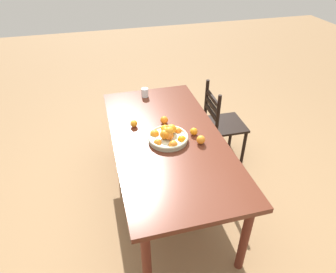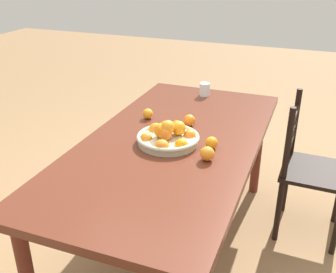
# 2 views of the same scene
# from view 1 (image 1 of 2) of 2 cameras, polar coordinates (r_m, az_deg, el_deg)

# --- Properties ---
(ground_plane) EXTENTS (12.00, 12.00, 0.00)m
(ground_plane) POSITION_cam_1_polar(r_m,az_deg,el_deg) (3.06, -0.10, -11.68)
(ground_plane) COLOR #916D48
(dining_table) EXTENTS (1.86, 0.92, 0.75)m
(dining_table) POSITION_cam_1_polar(r_m,az_deg,el_deg) (2.61, -0.12, -1.53)
(dining_table) COLOR #59291A
(dining_table) RESTS_ON ground
(chair_near_window) EXTENTS (0.41, 0.41, 0.91)m
(chair_near_window) POSITION_cam_1_polar(r_m,az_deg,el_deg) (3.32, 10.06, 2.21)
(chair_near_window) COLOR black
(chair_near_window) RESTS_ON ground
(fruit_bowl) EXTENTS (0.34, 0.34, 0.14)m
(fruit_bowl) POSITION_cam_1_polar(r_m,az_deg,el_deg) (2.50, -0.02, 0.08)
(fruit_bowl) COLOR beige
(fruit_bowl) RESTS_ON dining_table
(orange_loose_0) EXTENTS (0.07, 0.07, 0.07)m
(orange_loose_0) POSITION_cam_1_polar(r_m,az_deg,el_deg) (2.73, -0.73, 3.14)
(orange_loose_0) COLOR orange
(orange_loose_0) RESTS_ON dining_table
(orange_loose_1) EXTENTS (0.07, 0.07, 0.07)m
(orange_loose_1) POSITION_cam_1_polar(r_m,az_deg,el_deg) (2.59, 4.92, 0.95)
(orange_loose_1) COLOR orange
(orange_loose_1) RESTS_ON dining_table
(orange_loose_2) EXTENTS (0.06, 0.06, 0.06)m
(orange_loose_2) POSITION_cam_1_polar(r_m,az_deg,el_deg) (2.70, -6.50, 2.44)
(orange_loose_2) COLOR orange
(orange_loose_2) RESTS_ON dining_table
(orange_loose_3) EXTENTS (0.07, 0.07, 0.07)m
(orange_loose_3) POSITION_cam_1_polar(r_m,az_deg,el_deg) (2.49, 6.23, -0.62)
(orange_loose_3) COLOR orange
(orange_loose_3) RESTS_ON dining_table
(drinking_glass) EXTENTS (0.07, 0.07, 0.09)m
(drinking_glass) POSITION_cam_1_polar(r_m,az_deg,el_deg) (3.18, -4.42, 8.31)
(drinking_glass) COLOR silver
(drinking_glass) RESTS_ON dining_table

